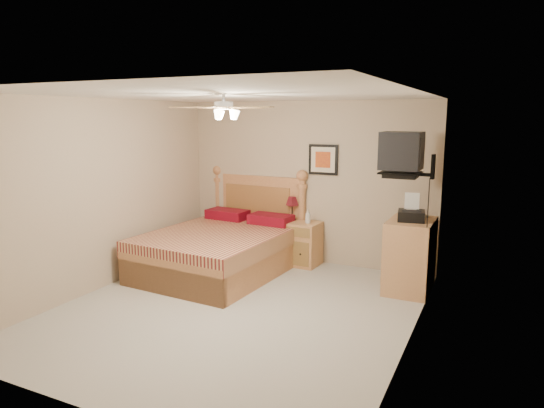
# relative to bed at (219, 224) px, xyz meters

# --- Properties ---
(floor) EXTENTS (4.50, 4.50, 0.00)m
(floor) POSITION_rel_bed_xyz_m (0.92, -1.12, -0.73)
(floor) COLOR #A6A196
(floor) RESTS_ON ground
(ceiling) EXTENTS (4.00, 4.50, 0.04)m
(ceiling) POSITION_rel_bed_xyz_m (0.92, -1.12, 1.77)
(ceiling) COLOR white
(ceiling) RESTS_ON ground
(wall_back) EXTENTS (4.00, 0.04, 2.50)m
(wall_back) POSITION_rel_bed_xyz_m (0.92, 1.13, 0.52)
(wall_back) COLOR tan
(wall_back) RESTS_ON ground
(wall_front) EXTENTS (4.00, 0.04, 2.50)m
(wall_front) POSITION_rel_bed_xyz_m (0.92, -3.37, 0.52)
(wall_front) COLOR tan
(wall_front) RESTS_ON ground
(wall_left) EXTENTS (0.04, 4.50, 2.50)m
(wall_left) POSITION_rel_bed_xyz_m (-1.08, -1.12, 0.52)
(wall_left) COLOR tan
(wall_left) RESTS_ON ground
(wall_right) EXTENTS (0.04, 4.50, 2.50)m
(wall_right) POSITION_rel_bed_xyz_m (2.92, -1.12, 0.52)
(wall_right) COLOR tan
(wall_right) RESTS_ON ground
(bed) EXTENTS (1.86, 2.36, 1.46)m
(bed) POSITION_rel_bed_xyz_m (0.00, 0.00, 0.00)
(bed) COLOR #AA6D45
(bed) RESTS_ON ground
(nightstand) EXTENTS (0.64, 0.49, 0.67)m
(nightstand) POSITION_rel_bed_xyz_m (0.90, 0.88, -0.40)
(nightstand) COLOR #B77845
(nightstand) RESTS_ON ground
(table_lamp) EXTENTS (0.25, 0.25, 0.37)m
(table_lamp) POSITION_rel_bed_xyz_m (0.75, 0.97, 0.13)
(table_lamp) COLOR maroon
(table_lamp) RESTS_ON nightstand
(lotion_bottle) EXTENTS (0.10, 0.10, 0.22)m
(lotion_bottle) POSITION_rel_bed_xyz_m (1.06, 0.85, 0.05)
(lotion_bottle) COLOR silver
(lotion_bottle) RESTS_ON nightstand
(framed_picture) EXTENTS (0.46, 0.04, 0.46)m
(framed_picture) POSITION_rel_bed_xyz_m (1.19, 1.11, 0.89)
(framed_picture) COLOR black
(framed_picture) RESTS_ON wall_back
(dresser) EXTENTS (0.56, 0.81, 0.95)m
(dresser) POSITION_rel_bed_xyz_m (2.65, 0.44, -0.26)
(dresser) COLOR #AF7C4B
(dresser) RESTS_ON ground
(fax_machine) EXTENTS (0.38, 0.40, 0.35)m
(fax_machine) POSITION_rel_bed_xyz_m (2.65, 0.38, 0.39)
(fax_machine) COLOR black
(fax_machine) RESTS_ON dresser
(magazine_lower) EXTENTS (0.28, 0.33, 0.03)m
(magazine_lower) POSITION_rel_bed_xyz_m (2.60, 0.67, 0.23)
(magazine_lower) COLOR beige
(magazine_lower) RESTS_ON dresser
(magazine_upper) EXTENTS (0.26, 0.30, 0.02)m
(magazine_upper) POSITION_rel_bed_xyz_m (2.59, 0.69, 0.26)
(magazine_upper) COLOR gray
(magazine_upper) RESTS_ON magazine_lower
(wall_tv) EXTENTS (0.56, 0.46, 0.58)m
(wall_tv) POSITION_rel_bed_xyz_m (2.67, 0.22, 1.08)
(wall_tv) COLOR black
(wall_tv) RESTS_ON wall_right
(ceiling_fan) EXTENTS (1.14, 1.14, 0.28)m
(ceiling_fan) POSITION_rel_bed_xyz_m (0.92, -1.32, 1.63)
(ceiling_fan) COLOR white
(ceiling_fan) RESTS_ON ceiling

